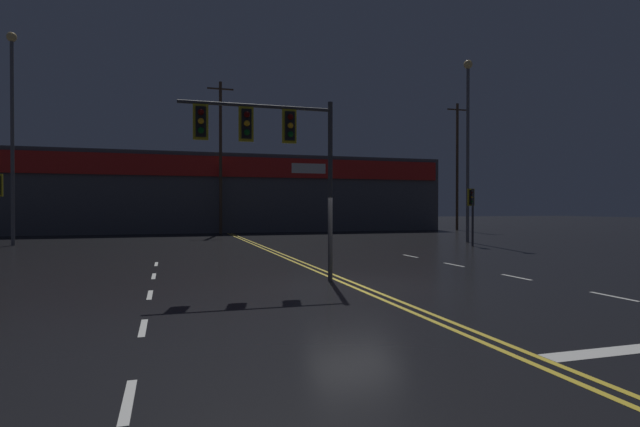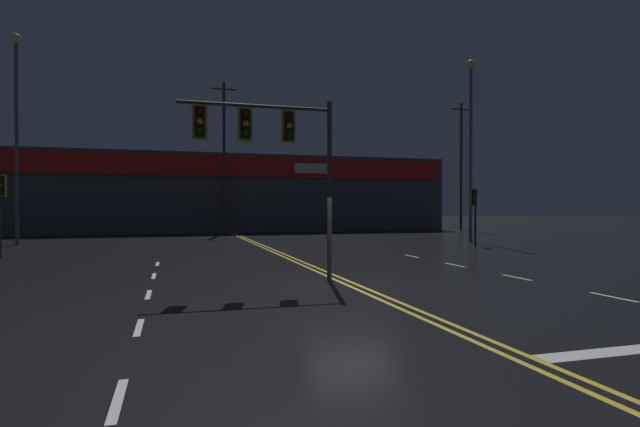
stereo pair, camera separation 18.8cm
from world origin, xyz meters
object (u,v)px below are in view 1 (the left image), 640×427
object	(u,v)px
traffic_signal_median	(267,138)
traffic_signal_corner_northeast	(472,204)
streetlight_far_left	(468,129)
streetlight_near_right	(12,115)

from	to	relation	value
traffic_signal_median	traffic_signal_corner_northeast	xyz separation A→B (m)	(13.99, 10.64, -1.78)
traffic_signal_median	streetlight_far_left	bearing A→B (deg)	40.86
traffic_signal_corner_northeast	streetlight_far_left	xyz separation A→B (m)	(1.63, 2.87, 4.79)
traffic_signal_corner_northeast	streetlight_near_right	world-z (taller)	streetlight_near_right
traffic_signal_corner_northeast	streetlight_near_right	size ratio (longest dim) A/B	0.27
streetlight_far_left	streetlight_near_right	bearing A→B (deg)	168.88
traffic_signal_median	streetlight_far_left	distance (m)	20.87
traffic_signal_median	streetlight_far_left	size ratio (longest dim) A/B	0.46
traffic_signal_median	streetlight_near_right	distance (m)	22.27
traffic_signal_median	streetlight_far_left	world-z (taller)	streetlight_far_left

